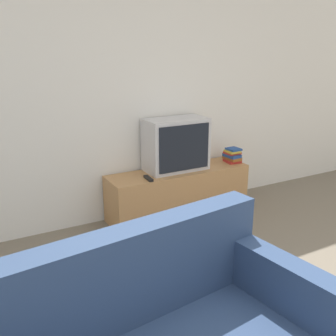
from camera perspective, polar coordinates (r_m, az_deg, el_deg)
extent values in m
cube|color=white|center=(4.09, -5.03, 10.57)|extent=(9.00, 0.06, 2.60)
cube|color=tan|center=(4.28, 1.54, -3.54)|extent=(1.57, 0.43, 0.50)
cube|color=silver|center=(4.16, 1.13, 3.45)|extent=(0.66, 0.34, 0.55)
cube|color=black|center=(4.01, 2.41, 2.92)|extent=(0.58, 0.01, 0.47)
cube|color=navy|center=(1.98, -7.17, -15.75)|extent=(1.68, 0.35, 0.50)
cube|color=navy|center=(2.35, 16.01, -20.33)|extent=(0.25, 0.93, 0.72)
cube|color=#B72D28|center=(4.55, 9.31, 1.04)|extent=(0.17, 0.18, 0.03)
cube|color=#995623|center=(4.54, 9.28, 1.43)|extent=(0.13, 0.21, 0.03)
cube|color=#23478E|center=(4.52, 9.27, 1.81)|extent=(0.15, 0.19, 0.03)
cube|color=#B72D28|center=(4.52, 9.32, 2.19)|extent=(0.16, 0.15, 0.02)
cube|color=gold|center=(4.50, 9.32, 2.39)|extent=(0.14, 0.16, 0.02)
cube|color=#23478E|center=(4.51, 9.50, 2.71)|extent=(0.14, 0.15, 0.02)
cube|color=black|center=(3.91, -2.86, -1.51)|extent=(0.06, 0.17, 0.02)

